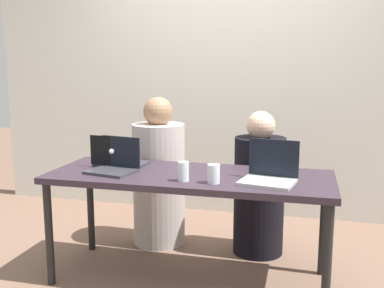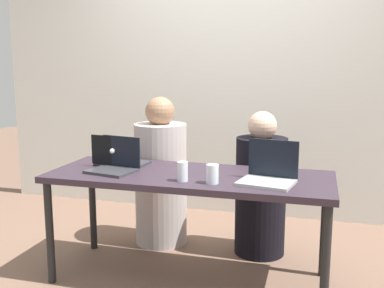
# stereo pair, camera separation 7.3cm
# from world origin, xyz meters

# --- Properties ---
(ground_plane) EXTENTS (12.00, 12.00, 0.00)m
(ground_plane) POSITION_xyz_m (0.00, 0.00, 0.00)
(ground_plane) COLOR brown
(back_wall) EXTENTS (4.64, 0.10, 2.62)m
(back_wall) POSITION_xyz_m (0.00, 1.46, 1.31)
(back_wall) COLOR silver
(back_wall) RESTS_ON ground
(desk) EXTENTS (1.78, 0.67, 0.71)m
(desk) POSITION_xyz_m (0.00, 0.00, 0.64)
(desk) COLOR #322631
(desk) RESTS_ON ground
(person_on_left) EXTENTS (0.46, 0.46, 1.15)m
(person_on_left) POSITION_xyz_m (-0.39, 0.55, 0.51)
(person_on_left) COLOR #BCB0AB
(person_on_left) RESTS_ON ground
(person_on_right) EXTENTS (0.42, 0.42, 1.06)m
(person_on_right) POSITION_xyz_m (0.39, 0.55, 0.47)
(person_on_right) COLOR black
(person_on_right) RESTS_ON ground
(laptop_front_right) EXTENTS (0.35, 0.31, 0.24)m
(laptop_front_right) POSITION_xyz_m (0.51, -0.07, 0.76)
(laptop_front_right) COLOR #B1B8B5
(laptop_front_right) RESTS_ON desk
(laptop_front_left) EXTENTS (0.33, 0.28, 0.22)m
(laptop_front_left) POSITION_xyz_m (-0.48, -0.06, 0.76)
(laptop_front_left) COLOR #36353A
(laptop_front_left) RESTS_ON desk
(laptop_back_left) EXTENTS (0.36, 0.27, 0.22)m
(laptop_back_left) POSITION_xyz_m (-0.52, 0.10, 0.76)
(laptop_back_left) COLOR #35343A
(laptop_back_left) RESTS_ON desk
(water_glass_right) EXTENTS (0.07, 0.07, 0.11)m
(water_glass_right) POSITION_xyz_m (0.19, -0.19, 0.76)
(water_glass_right) COLOR silver
(water_glass_right) RESTS_ON desk
(water_glass_center) EXTENTS (0.06, 0.06, 0.12)m
(water_glass_center) POSITION_xyz_m (0.01, -0.18, 0.76)
(water_glass_center) COLOR silver
(water_glass_center) RESTS_ON desk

